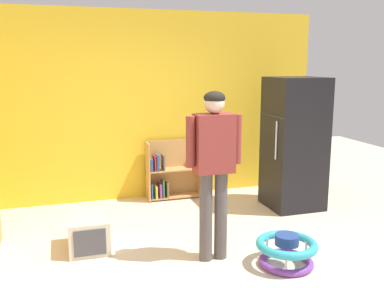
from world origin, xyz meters
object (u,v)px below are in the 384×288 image
(standing_person, at_px, (214,160))
(pet_carrier, at_px, (88,233))
(refrigerator, at_px, (294,143))
(baby_walker, at_px, (286,250))
(bookshelf, at_px, (170,173))

(standing_person, height_order, pet_carrier, standing_person)
(refrigerator, bearing_deg, baby_walker, -121.53)
(baby_walker, bearing_deg, pet_carrier, 151.97)
(bookshelf, xyz_separation_m, baby_walker, (0.55, -2.46, -0.21))
(bookshelf, bearing_deg, standing_person, -92.23)
(refrigerator, xyz_separation_m, pet_carrier, (-2.80, -0.60, -0.71))
(refrigerator, distance_m, pet_carrier, 2.95)
(standing_person, xyz_separation_m, pet_carrier, (-1.20, 0.61, -0.85))
(standing_person, distance_m, baby_walker, 1.14)
(bookshelf, distance_m, pet_carrier, 1.97)
(bookshelf, distance_m, baby_walker, 2.53)
(refrigerator, distance_m, baby_walker, 1.99)
(standing_person, xyz_separation_m, baby_walker, (0.63, -0.36, -0.87))
(standing_person, bearing_deg, pet_carrier, 152.97)
(standing_person, bearing_deg, baby_walker, -29.88)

